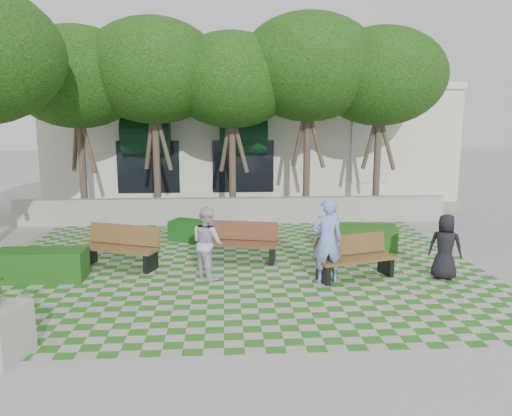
{
  "coord_description": "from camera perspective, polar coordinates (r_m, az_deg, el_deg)",
  "views": [
    {
      "loc": [
        -0.29,
        -11.01,
        3.72
      ],
      "look_at": [
        0.5,
        1.5,
        1.4
      ],
      "focal_mm": 35.0,
      "sensor_mm": 36.0,
      "label": 1
    }
  ],
  "objects": [
    {
      "name": "sidewalk_south",
      "position": [
        7.33,
        -0.91,
        -19.96
      ],
      "size": [
        16.0,
        2.0,
        0.01
      ],
      "primitive_type": "cube",
      "color": "#9E9B93",
      "rests_on": "ground"
    },
    {
      "name": "ground",
      "position": [
        11.63,
        -2.01,
        -8.18
      ],
      "size": [
        90.0,
        90.0,
        0.0
      ],
      "primitive_type": "plane",
      "color": "gray",
      "rests_on": "ground"
    },
    {
      "name": "lawn",
      "position": [
        12.58,
        -2.14,
        -6.7
      ],
      "size": [
        12.0,
        12.0,
        0.0
      ],
      "primitive_type": "plane",
      "color": "#2B721E",
      "rests_on": "ground"
    },
    {
      "name": "bench_west",
      "position": [
        12.88,
        -15.22,
        -4.37
      ],
      "size": [
        2.08,
        1.33,
        1.04
      ],
      "rotation": [
        0.0,
        0.0,
        -0.37
      ],
      "color": "brown",
      "rests_on": "ground"
    },
    {
      "name": "bench_east",
      "position": [
        11.85,
        11.12,
        -5.61
      ],
      "size": [
        1.98,
        1.15,
        0.99
      ],
      "rotation": [
        0.0,
        0.0,
        0.3
      ],
      "color": "brown",
      "rests_on": "ground"
    },
    {
      "name": "retaining_wall",
      "position": [
        17.53,
        -2.6,
        -0.28
      ],
      "size": [
        15.0,
        0.36,
        0.9
      ],
      "primitive_type": "cube",
      "color": "#9E9B93",
      "rests_on": "ground"
    },
    {
      "name": "person_dark",
      "position": [
        12.27,
        20.82,
        -4.16
      ],
      "size": [
        0.89,
        0.78,
        1.53
      ],
      "primitive_type": "imported",
      "rotation": [
        0.0,
        0.0,
        2.64
      ],
      "color": "black",
      "rests_on": "ground"
    },
    {
      "name": "hedge_west",
      "position": [
        12.53,
        -23.35,
        -6.0
      ],
      "size": [
        2.0,
        0.8,
        0.7
      ],
      "primitive_type": "cube",
      "rotation": [
        0.0,
        0.0,
        0.0
      ],
      "color": "#184713",
      "rests_on": "ground"
    },
    {
      "name": "building",
      "position": [
        25.15,
        -0.82,
        7.74
      ],
      "size": [
        18.0,
        8.92,
        5.15
      ],
      "color": "silver",
      "rests_on": "ground"
    },
    {
      "name": "person_white",
      "position": [
        11.59,
        -5.56,
        -3.96
      ],
      "size": [
        1.0,
        1.03,
        1.68
      ],
      "primitive_type": "imported",
      "rotation": [
        0.0,
        0.0,
        2.21
      ],
      "color": "silver",
      "rests_on": "ground"
    },
    {
      "name": "hedge_east",
      "position": [
        14.34,
        11.62,
        -3.3
      ],
      "size": [
        2.11,
        1.03,
        0.71
      ],
      "primitive_type": "cube",
      "rotation": [
        0.0,
        0.0,
        -0.11
      ],
      "color": "#1A4913",
      "rests_on": "ground"
    },
    {
      "name": "person_blue",
      "position": [
        11.27,
        8.13,
        -3.74
      ],
      "size": [
        0.73,
        0.5,
        1.94
      ],
      "primitive_type": "imported",
      "rotation": [
        0.0,
        0.0,
        3.2
      ],
      "color": "#7994DD",
      "rests_on": "ground"
    },
    {
      "name": "hedge_midleft",
      "position": [
        15.06,
        -6.49,
        -2.68
      ],
      "size": [
        1.89,
        1.37,
        0.62
      ],
      "primitive_type": "cube",
      "rotation": [
        0.0,
        0.0,
        -0.43
      ],
      "color": "#124714",
      "rests_on": "ground"
    },
    {
      "name": "tree_row",
      "position": [
        17.1,
        -9.2,
        15.25
      ],
      "size": [
        17.7,
        13.4,
        7.41
      ],
      "color": "#47382B",
      "rests_on": "ground"
    },
    {
      "name": "bench_mid",
      "position": [
        12.95,
        -1.84,
        -3.97
      ],
      "size": [
        2.03,
        1.06,
        1.02
      ],
      "rotation": [
        0.0,
        0.0,
        -0.23
      ],
      "color": "brown",
      "rests_on": "ground"
    }
  ]
}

